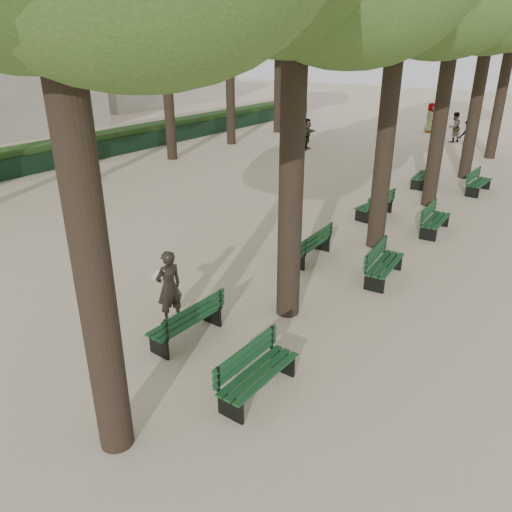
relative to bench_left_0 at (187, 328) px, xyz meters
The scene contains 17 objects.
ground 0.94m from the bench_left_0, 113.98° to the right, with size 120.00×120.00×0.00m, color beige.
bench_left_0 is the anchor object (origin of this frame).
bench_left_1 5.12m from the bench_left_0, 90.00° to the left, with size 0.65×1.82×0.92m.
bench_left_2 9.68m from the bench_left_0, 90.00° to the left, with size 0.81×1.86×0.92m.
bench_left_3 14.68m from the bench_left_0, 90.00° to the left, with size 0.75×1.85×0.92m.
bench_right_0 2.34m from the bench_left_0, 14.32° to the right, with size 0.59×1.81×0.92m.
bench_right_1 5.58m from the bench_left_0, 66.03° to the left, with size 0.73×1.84×0.92m.
bench_right_2 9.59m from the bench_left_0, 76.33° to the left, with size 0.66×1.83×0.92m.
bench_right_3 15.11m from the bench_left_0, 81.37° to the left, with size 0.65×1.82×0.92m.
man_with_map 1.04m from the bench_left_0, 157.16° to the left, with size 0.69×0.75×1.71m.
pedestrian_e 20.01m from the bench_left_0, 113.21° to the left, with size 1.61×0.35×1.73m, color #262628.
pedestrian_b 23.74m from the bench_left_0, 91.16° to the left, with size 1.09×0.34×1.68m, color #262628.
pedestrian_a 25.50m from the bench_left_0, 93.92° to the left, with size 0.86×0.36×1.78m, color #262628.
pedestrian_d 28.33m from the bench_left_0, 98.19° to the left, with size 0.94×0.38×1.91m, color #262628.
fence 18.43m from the bench_left_0, 146.49° to the left, with size 0.08×42.00×0.90m, color black.
hedge 19.02m from the bench_left_0, 147.65° to the left, with size 1.20×42.00×1.20m, color #1E3F16.
building_far 44.44m from the bench_left_0, 138.83° to the left, with size 12.00×16.00×7.00m, color #B7B2A3.
Camera 1 is at (6.79, -5.62, 5.86)m, focal length 35.00 mm.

